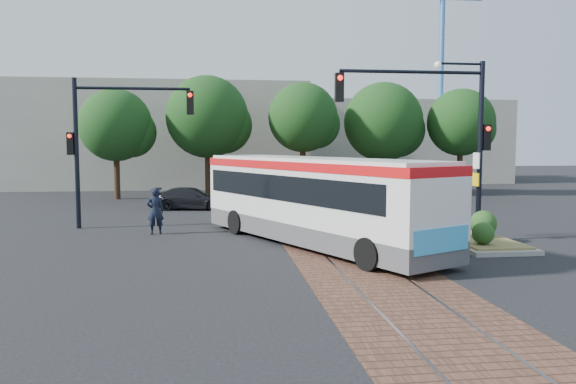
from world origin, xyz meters
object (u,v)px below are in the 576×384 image
Objects in this scene: officer at (155,211)px; city_bus at (313,197)px; signal_pole_left at (105,132)px; parked_car at (191,198)px; traffic_island at (471,232)px; signal_pole_main at (447,122)px.

city_bus is at bearing 142.66° from officer.
parked_car is at bearing 62.70° from signal_pole_left.
traffic_island is at bearing 155.58° from officer.
signal_pole_left is at bearing 159.64° from traffic_island.
signal_pole_main is (-0.96, 0.09, 3.83)m from traffic_island.
city_bus reaches higher than parked_car.
officer reaches higher than traffic_island.
traffic_island is 0.87× the size of signal_pole_main.
parked_car is (-10.10, 10.88, 0.24)m from traffic_island.
signal_pole_left is (-12.23, 4.80, -0.29)m from signal_pole_main.
traffic_island is 3.95m from signal_pole_main.
traffic_island is 14.84m from parked_car.
city_bus is 6.19× the size of officer.
city_bus is 1.81× the size of signal_pole_main.
signal_pole_left is (-13.19, 4.89, 3.54)m from traffic_island.
traffic_island is 14.50m from signal_pole_left.
parked_car is (-4.51, 10.81, -1.07)m from city_bus.
signal_pole_main is at bearing -131.43° from parked_car.
city_bus is 2.08× the size of traffic_island.
officer is (-10.14, 2.91, -3.28)m from signal_pole_main.
city_bus is 11.76m from parked_car.
traffic_island is 2.97× the size of officer.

